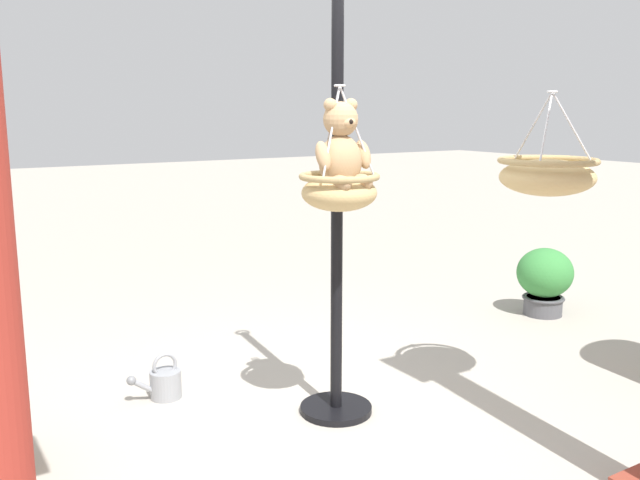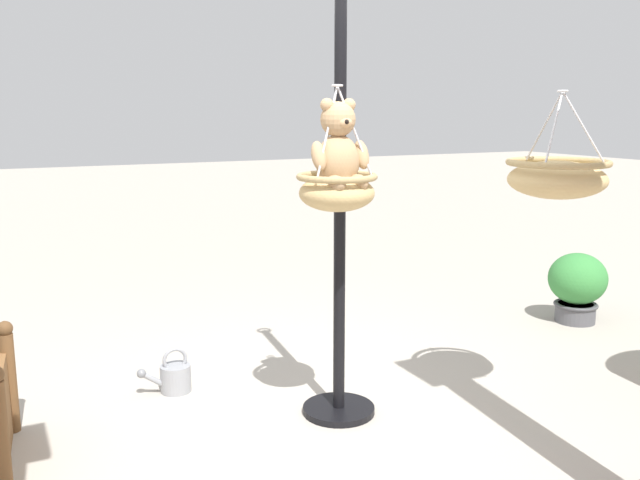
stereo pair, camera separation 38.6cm
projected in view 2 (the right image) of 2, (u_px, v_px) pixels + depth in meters
The scene contains 7 objects.
ground_plane at pixel (310, 417), 4.16m from camera, with size 40.00×40.00×0.00m, color #A8A093.
display_pole_central at pixel (339, 290), 4.08m from camera, with size 0.44×0.44×2.49m.
hanging_basket_with_teddy at pixel (337, 190), 3.68m from camera, with size 0.43×0.43×0.67m.
teddy_bear at pixel (339, 151), 3.62m from camera, with size 0.33×0.29×0.48m.
hanging_basket_left_high at pixel (557, 177), 3.85m from camera, with size 0.57×0.57×0.60m.
potted_plant_bushy_green at pixel (577, 285), 5.97m from camera, with size 0.50×0.50×0.61m.
watering_can at pixel (174, 377), 4.52m from camera, with size 0.35×0.20×0.30m.
Camera 2 is at (1.66, 3.52, 1.83)m, focal length 38.71 mm.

